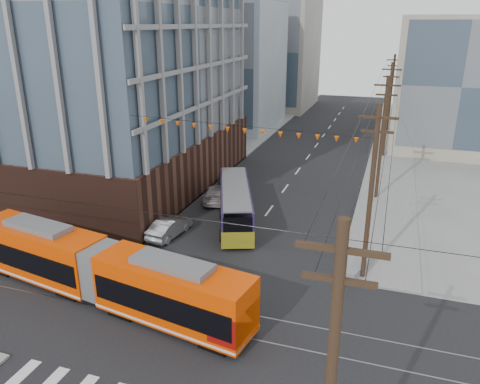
# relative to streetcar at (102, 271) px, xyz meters

# --- Properties ---
(ground) EXTENTS (160.00, 160.00, 0.00)m
(ground) POSITION_rel_streetcar_xyz_m (5.56, -3.83, -1.81)
(ground) COLOR slate
(office_building) EXTENTS (30.00, 25.00, 28.60)m
(office_building) POSITION_rel_streetcar_xyz_m (-16.44, 19.17, 12.49)
(office_building) COLOR #381E16
(office_building) RESTS_ON ground
(bg_bldg_nw_near) EXTENTS (18.00, 16.00, 18.00)m
(bg_bldg_nw_near) POSITION_rel_streetcar_xyz_m (-11.44, 48.17, 7.19)
(bg_bldg_nw_near) COLOR #8C99A5
(bg_bldg_nw_near) RESTS_ON ground
(bg_bldg_ne_near) EXTENTS (14.00, 14.00, 16.00)m
(bg_bldg_ne_near) POSITION_rel_streetcar_xyz_m (21.56, 44.17, 6.19)
(bg_bldg_ne_near) COLOR gray
(bg_bldg_ne_near) RESTS_ON ground
(bg_bldg_nw_far) EXTENTS (16.00, 18.00, 20.00)m
(bg_bldg_nw_far) POSITION_rel_streetcar_xyz_m (-8.44, 68.17, 8.19)
(bg_bldg_nw_far) COLOR gray
(bg_bldg_nw_far) RESTS_ON ground
(bg_bldg_ne_far) EXTENTS (16.00, 16.00, 14.00)m
(bg_bldg_ne_far) POSITION_rel_streetcar_xyz_m (23.56, 64.17, 5.19)
(bg_bldg_ne_far) COLOR #8C99A5
(bg_bldg_ne_far) RESTS_ON ground
(utility_pole_far) EXTENTS (0.30, 0.30, 11.00)m
(utility_pole_far) POSITION_rel_streetcar_xyz_m (14.06, 52.17, 3.69)
(utility_pole_far) COLOR black
(utility_pole_far) RESTS_ON ground
(streetcar) EXTENTS (18.98, 5.84, 3.62)m
(streetcar) POSITION_rel_streetcar_xyz_m (0.00, 0.00, 0.00)
(streetcar) COLOR #E03A00
(streetcar) RESTS_ON ground
(city_bus) EXTENTS (6.05, 10.98, 3.07)m
(city_bus) POSITION_rel_streetcar_xyz_m (3.54, 13.11, -0.27)
(city_bus) COLOR #271A41
(city_bus) RESTS_ON ground
(parked_car_silver) EXTENTS (2.02, 4.50, 1.43)m
(parked_car_silver) POSITION_rel_streetcar_xyz_m (-0.26, 8.95, -1.09)
(parked_car_silver) COLOR #A6A9AF
(parked_car_silver) RESTS_ON ground
(parked_car_white) EXTENTS (2.94, 5.12, 1.40)m
(parked_car_white) POSITION_rel_streetcar_xyz_m (0.41, 17.01, -1.11)
(parked_car_white) COLOR #B8AEAF
(parked_car_white) RESTS_ON ground
(parked_car_grey) EXTENTS (2.01, 4.36, 1.21)m
(parked_car_grey) POSITION_rel_streetcar_xyz_m (0.48, 21.59, -1.21)
(parked_car_grey) COLOR #43464E
(parked_car_grey) RESTS_ON ground
(jersey_barrier) EXTENTS (1.73, 3.64, 0.71)m
(jersey_barrier) POSITION_rel_streetcar_xyz_m (13.86, 7.82, -1.46)
(jersey_barrier) COLOR slate
(jersey_barrier) RESTS_ON ground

